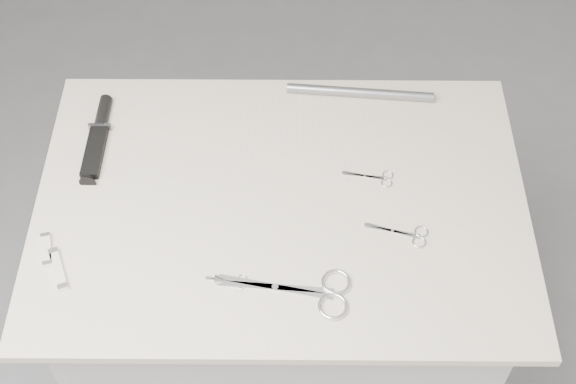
{
  "coord_description": "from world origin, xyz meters",
  "views": [
    {
      "loc": [
        0.02,
        -0.98,
        2.22
      ],
      "look_at": [
        0.01,
        0.02,
        0.92
      ],
      "focal_mm": 50.0,
      "sensor_mm": 36.0,
      "label": 1
    }
  ],
  "objects_px": {
    "plinth": "(283,314)",
    "pocket_knife_b": "(47,250)",
    "large_shears": "(313,292)",
    "tiny_scissors": "(232,281)",
    "sheathed_knife": "(99,134)",
    "metal_rail": "(360,93)",
    "embroidery_scissors_b": "(377,178)",
    "embroidery_scissors_a": "(408,234)",
    "pocket_knife_a": "(58,269)"
  },
  "relations": [
    {
      "from": "plinth",
      "to": "large_shears",
      "type": "bearing_deg",
      "value": -73.66
    },
    {
      "from": "pocket_knife_b",
      "to": "large_shears",
      "type": "bearing_deg",
      "value": -113.81
    },
    {
      "from": "metal_rail",
      "to": "pocket_knife_b",
      "type": "bearing_deg",
      "value": -145.91
    },
    {
      "from": "plinth",
      "to": "pocket_knife_b",
      "type": "height_order",
      "value": "pocket_knife_b"
    },
    {
      "from": "tiny_scissors",
      "to": "metal_rail",
      "type": "distance_m",
      "value": 0.56
    },
    {
      "from": "tiny_scissors",
      "to": "pocket_knife_a",
      "type": "bearing_deg",
      "value": -177.1
    },
    {
      "from": "plinth",
      "to": "pocket_knife_a",
      "type": "height_order",
      "value": "pocket_knife_a"
    },
    {
      "from": "large_shears",
      "to": "embroidery_scissors_a",
      "type": "height_order",
      "value": "large_shears"
    },
    {
      "from": "embroidery_scissors_a",
      "to": "pocket_knife_a",
      "type": "xyz_separation_m",
      "value": [
        -0.67,
        -0.09,
        0.0
      ]
    },
    {
      "from": "large_shears",
      "to": "sheathed_knife",
      "type": "distance_m",
      "value": 0.6
    },
    {
      "from": "large_shears",
      "to": "pocket_knife_b",
      "type": "bearing_deg",
      "value": 178.21
    },
    {
      "from": "tiny_scissors",
      "to": "pocket_knife_b",
      "type": "height_order",
      "value": "pocket_knife_b"
    },
    {
      "from": "embroidery_scissors_b",
      "to": "tiny_scissors",
      "type": "relative_size",
      "value": 1.37
    },
    {
      "from": "large_shears",
      "to": "pocket_knife_b",
      "type": "height_order",
      "value": "pocket_knife_b"
    },
    {
      "from": "large_shears",
      "to": "metal_rail",
      "type": "height_order",
      "value": "metal_rail"
    },
    {
      "from": "pocket_knife_b",
      "to": "embroidery_scissors_a",
      "type": "bearing_deg",
      "value": -100.49
    },
    {
      "from": "tiny_scissors",
      "to": "pocket_knife_b",
      "type": "bearing_deg",
      "value": 176.36
    },
    {
      "from": "tiny_scissors",
      "to": "pocket_knife_b",
      "type": "xyz_separation_m",
      "value": [
        -0.36,
        0.06,
        0.0
      ]
    },
    {
      "from": "plinth",
      "to": "tiny_scissors",
      "type": "xyz_separation_m",
      "value": [
        -0.09,
        -0.19,
        0.47
      ]
    },
    {
      "from": "plinth",
      "to": "pocket_knife_a",
      "type": "xyz_separation_m",
      "value": [
        -0.42,
        -0.17,
        0.48
      ]
    },
    {
      "from": "plinth",
      "to": "pocket_knife_b",
      "type": "relative_size",
      "value": 11.68
    },
    {
      "from": "large_shears",
      "to": "pocket_knife_b",
      "type": "xyz_separation_m",
      "value": [
        -0.52,
        0.09,
        0.0
      ]
    },
    {
      "from": "embroidery_scissors_b",
      "to": "tiny_scissors",
      "type": "bearing_deg",
      "value": -128.96
    },
    {
      "from": "tiny_scissors",
      "to": "sheathed_knife",
      "type": "relative_size",
      "value": 0.35
    },
    {
      "from": "plinth",
      "to": "embroidery_scissors_b",
      "type": "bearing_deg",
      "value": 17.54
    },
    {
      "from": "metal_rail",
      "to": "embroidery_scissors_b",
      "type": "bearing_deg",
      "value": -84.25
    },
    {
      "from": "plinth",
      "to": "metal_rail",
      "type": "height_order",
      "value": "metal_rail"
    },
    {
      "from": "embroidery_scissors_b",
      "to": "pocket_knife_a",
      "type": "relative_size",
      "value": 1.1
    },
    {
      "from": "sheathed_knife",
      "to": "pocket_knife_b",
      "type": "xyz_separation_m",
      "value": [
        -0.06,
        -0.3,
        -0.0
      ]
    },
    {
      "from": "pocket_knife_a",
      "to": "embroidery_scissors_b",
      "type": "bearing_deg",
      "value": -91.97
    },
    {
      "from": "plinth",
      "to": "embroidery_scissors_a",
      "type": "relative_size",
      "value": 7.16
    },
    {
      "from": "embroidery_scissors_b",
      "to": "sheathed_knife",
      "type": "height_order",
      "value": "sheathed_knife"
    },
    {
      "from": "large_shears",
      "to": "tiny_scissors",
      "type": "height_order",
      "value": "large_shears"
    },
    {
      "from": "plinth",
      "to": "sheathed_knife",
      "type": "distance_m",
      "value": 0.65
    },
    {
      "from": "embroidery_scissors_a",
      "to": "tiny_scissors",
      "type": "relative_size",
      "value": 1.61
    },
    {
      "from": "plinth",
      "to": "tiny_scissors",
      "type": "relative_size",
      "value": 11.53
    },
    {
      "from": "embroidery_scissors_a",
      "to": "sheathed_knife",
      "type": "xyz_separation_m",
      "value": [
        -0.65,
        0.26,
        0.01
      ]
    },
    {
      "from": "embroidery_scissors_a",
      "to": "pocket_knife_b",
      "type": "xyz_separation_m",
      "value": [
        -0.7,
        -0.04,
        0.0
      ]
    },
    {
      "from": "sheathed_knife",
      "to": "pocket_knife_b",
      "type": "relative_size",
      "value": 2.93
    },
    {
      "from": "pocket_knife_b",
      "to": "sheathed_knife",
      "type": "bearing_deg",
      "value": -24.64
    },
    {
      "from": "tiny_scissors",
      "to": "pocket_knife_a",
      "type": "relative_size",
      "value": 0.8
    },
    {
      "from": "sheathed_knife",
      "to": "metal_rail",
      "type": "xyz_separation_m",
      "value": [
        0.57,
        0.13,
        0.0
      ]
    },
    {
      "from": "plinth",
      "to": "pocket_knife_b",
      "type": "xyz_separation_m",
      "value": [
        -0.45,
        -0.12,
        0.47
      ]
    },
    {
      "from": "large_shears",
      "to": "pocket_knife_a",
      "type": "height_order",
      "value": "pocket_knife_a"
    },
    {
      "from": "large_shears",
      "to": "metal_rail",
      "type": "xyz_separation_m",
      "value": [
        0.11,
        0.51,
        0.01
      ]
    },
    {
      "from": "embroidery_scissors_b",
      "to": "sheathed_knife",
      "type": "distance_m",
      "value": 0.61
    },
    {
      "from": "embroidery_scissors_a",
      "to": "tiny_scissors",
      "type": "height_order",
      "value": "same"
    },
    {
      "from": "embroidery_scissors_b",
      "to": "metal_rail",
      "type": "bearing_deg",
      "value": 105.7
    },
    {
      "from": "pocket_knife_a",
      "to": "metal_rail",
      "type": "relative_size",
      "value": 0.3
    },
    {
      "from": "large_shears",
      "to": "sheathed_knife",
      "type": "xyz_separation_m",
      "value": [
        -0.46,
        0.39,
        0.0
      ]
    }
  ]
}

